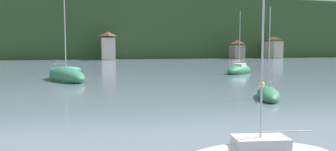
{
  "coord_description": "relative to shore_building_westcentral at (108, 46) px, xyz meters",
  "views": [
    {
      "loc": [
        -6.59,
        18.69,
        3.48
      ],
      "look_at": [
        0.0,
        44.64,
        1.19
      ],
      "focal_mm": 35.67,
      "sensor_mm": 36.0,
      "label": 1
    }
  ],
  "objects": [
    {
      "name": "shore_building_westcentral",
      "position": [
        0.0,
        0.0,
        0.0
      ],
      "size": [
        3.68,
        6.0,
        7.67
      ],
      "color": "beige",
      "rests_on": "ground_plane"
    },
    {
      "name": "wooded_hillside",
      "position": [
        26.26,
        49.14,
        4.17
      ],
      "size": [
        352.0,
        75.36,
        51.21
      ],
      "color": "#2D4C28",
      "rests_on": "ground_plane"
    },
    {
      "name": "shore_building_central",
      "position": [
        38.06,
        -0.72,
        -1.0
      ],
      "size": [
        3.39,
        4.48,
        5.61
      ],
      "color": "gray",
      "rests_on": "ground_plane"
    },
    {
      "name": "mooring_buoy_near",
      "position": [
        9.51,
        -64.64,
        -3.72
      ],
      "size": [
        0.56,
        0.56,
        0.56
      ],
      "primitive_type": "sphere",
      "color": "yellow",
      "rests_on": "ground_plane"
    },
    {
      "name": "sailboat_far_4",
      "position": [
        -9.04,
        -43.76,
        -3.48
      ],
      "size": [
        4.58,
        2.5,
        5.98
      ],
      "rotation": [
        0.0,
        0.0,
        0.28
      ],
      "color": "teal",
      "rests_on": "ground_plane"
    },
    {
      "name": "sailboat_mid_5",
      "position": [
        5.51,
        -72.44,
        -3.48
      ],
      "size": [
        3.38,
        5.02,
        6.45
      ],
      "rotation": [
        0.0,
        0.0,
        1.13
      ],
      "color": "#2D754C",
      "rests_on": "ground_plane"
    },
    {
      "name": "shore_building_eastcentral",
      "position": [
        50.75,
        0.13,
        -0.41
      ],
      "size": [
        3.34,
        6.26,
        6.82
      ],
      "color": "#BCB29E",
      "rests_on": "ground_plane"
    },
    {
      "name": "sailboat_far_0",
      "position": [
        -8.37,
        -56.36,
        -3.28
      ],
      "size": [
        5.4,
        8.65,
        9.46
      ],
      "rotation": [
        0.0,
        0.0,
        5.07
      ],
      "color": "#2D754C",
      "rests_on": "ground_plane"
    },
    {
      "name": "sailboat_far_3",
      "position": [
        13.47,
        -51.97,
        -3.33
      ],
      "size": [
        6.16,
        5.78,
        8.59
      ],
      "rotation": [
        0.0,
        0.0,
        0.72
      ],
      "color": "#2D754C",
      "rests_on": "ground_plane"
    }
  ]
}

